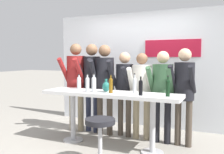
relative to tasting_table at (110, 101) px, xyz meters
The scene contains 19 objects.
ground_plane 0.79m from the tasting_table, ahead, with size 40.00×40.00×0.00m, color gray.
back_wall 1.64m from the tasting_table, 89.78° to the left, with size 3.99×0.12×2.52m.
tasting_table is the anchor object (origin of this frame).
bar_stool 0.83m from the tasting_table, 75.69° to the right, with size 0.44×0.44×0.67m.
person_far_left 1.24m from the tasting_table, 150.92° to the left, with size 0.45×0.56×1.80m.
person_left 0.99m from the tasting_table, 138.04° to the left, with size 0.43×0.56×1.79m.
person_center_left 0.73m from the tasting_table, 123.74° to the left, with size 0.49×0.60×1.76m.
person_center 0.66m from the tasting_table, 88.76° to the left, with size 0.45×0.56×1.62m.
person_center_right 0.73m from the tasting_table, 58.47° to the left, with size 0.47×0.56×1.60m.
person_right 0.96m from the tasting_table, 35.59° to the left, with size 0.45×0.54×1.63m.
person_far_right 1.28m from the tasting_table, 25.27° to the left, with size 0.43×0.54×1.67m.
wine_bottle_0 0.52m from the tasting_table, ahead, with size 0.06×0.06×0.33m.
wine_bottle_1 0.65m from the tasting_table, 12.10° to the right, with size 0.06×0.06×0.29m.
wine_bottle_2 1.03m from the tasting_table, ahead, with size 0.06×0.06×0.31m.
wine_bottle_3 0.30m from the tasting_table, 57.11° to the right, with size 0.06×0.06×0.31m.
wine_bottle_4 0.48m from the tasting_table, 163.55° to the right, with size 0.07×0.07×0.31m.
wine_bottle_5 0.75m from the tasting_table, 168.95° to the left, with size 0.07×0.07×0.28m.
wine_bottle_6 0.40m from the tasting_table, 163.04° to the right, with size 0.08×0.08×0.31m.
decorative_vase 0.25m from the tasting_table, 160.40° to the left, with size 0.13×0.13×0.22m.
Camera 1 is at (1.74, -3.78, 1.52)m, focal length 40.00 mm.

